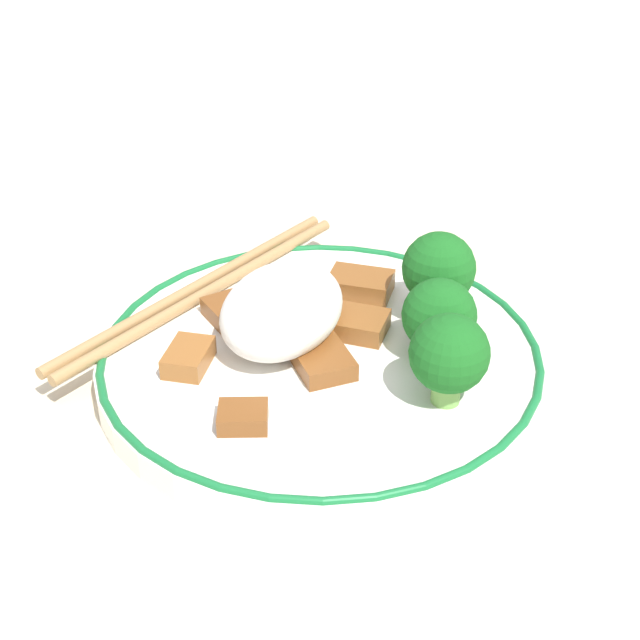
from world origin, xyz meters
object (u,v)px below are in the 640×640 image
(broccoli_back_center, at_px, (439,317))
(plate, at_px, (320,358))
(broccoli_back_left, at_px, (449,355))
(broccoli_back_right, at_px, (439,271))
(chopsticks, at_px, (202,289))

(broccoli_back_center, bearing_deg, plate, 106.60)
(broccoli_back_left, distance_m, broccoli_back_center, 0.04)
(broccoli_back_left, bearing_deg, broccoli_back_right, 19.35)
(plate, relative_size, broccoli_back_center, 5.36)
(broccoli_back_left, bearing_deg, chopsticks, 73.78)
(broccoli_back_left, xyz_separation_m, broccoli_back_center, (0.04, 0.02, -0.00))
(broccoli_back_left, relative_size, chopsticks, 0.22)
(broccoli_back_left, height_order, chopsticks, broccoli_back_left)
(broccoli_back_right, height_order, chopsticks, broccoli_back_right)
(broccoli_back_left, bearing_deg, plate, 75.62)
(plate, distance_m, broccoli_back_center, 0.07)
(plate, distance_m, chopsticks, 0.10)
(plate, relative_size, chopsticks, 1.08)
(broccoli_back_center, distance_m, chopsticks, 0.16)
(plate, height_order, broccoli_back_left, broccoli_back_left)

